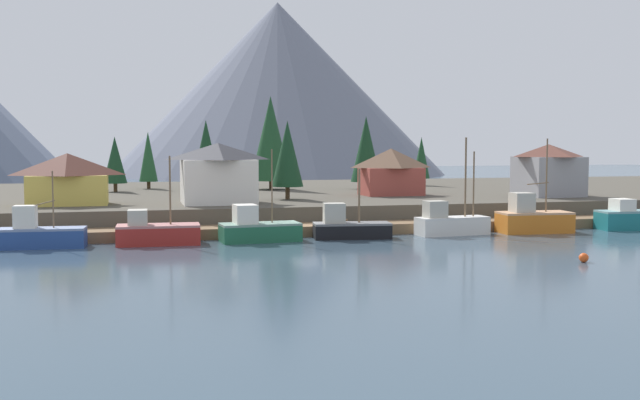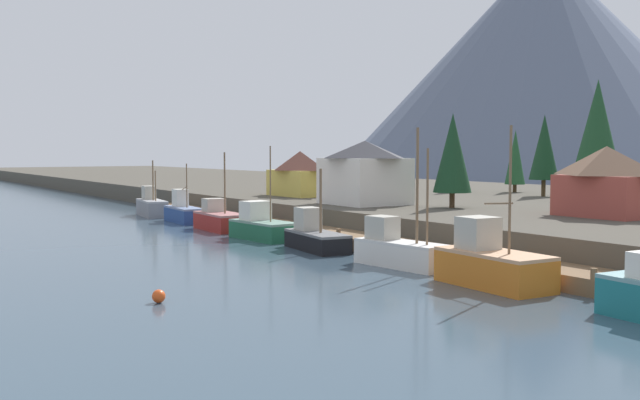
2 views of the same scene
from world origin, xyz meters
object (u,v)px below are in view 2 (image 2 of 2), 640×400
(fishing_boat_green, at_px, (262,227))
(conifer_back_right, at_px, (544,147))
(fishing_boat_red, at_px, (220,220))
(conifer_back_left, at_px, (453,153))
(conifer_near_left, at_px, (597,135))
(channel_buoy, at_px, (159,296))
(house_white, at_px, (365,172))
(fishing_boat_white, at_px, (399,249))
(fishing_boat_grey, at_px, (152,206))
(house_yellow, at_px, (300,173))
(conifer_near_right, at_px, (457,160))
(house_red, at_px, (606,181))
(fishing_boat_blue, at_px, (184,212))
(fishing_boat_orange, at_px, (492,264))
(fishing_boat_black, at_px, (315,237))

(fishing_boat_green, relative_size, conifer_back_right, 0.86)
(fishing_boat_red, xyz_separation_m, conifer_back_left, (15.18, 16.77, 6.62))
(conifer_near_left, bearing_deg, channel_buoy, -76.03)
(house_white, height_order, channel_buoy, house_white)
(fishing_boat_white, height_order, conifer_back_left, conifer_back_left)
(fishing_boat_grey, bearing_deg, conifer_near_left, 53.49)
(fishing_boat_red, height_order, house_yellow, house_yellow)
(fishing_boat_white, distance_m, conifer_back_right, 43.22)
(conifer_near_left, relative_size, conifer_back_left, 1.45)
(house_yellow, xyz_separation_m, conifer_near_right, (4.33, 21.23, 1.46))
(house_red, xyz_separation_m, channel_buoy, (1.25, -38.66, -5.09))
(conifer_near_left, xyz_separation_m, conifer_near_right, (-20.83, -0.23, -2.89))
(fishing_boat_blue, relative_size, house_white, 0.92)
(fishing_boat_green, height_order, house_yellow, fishing_boat_green)
(house_red, xyz_separation_m, conifer_near_left, (-12.17, 15.30, 4.14))
(house_yellow, height_order, house_red, house_red)
(fishing_boat_white, bearing_deg, house_yellow, 152.55)
(fishing_boat_blue, height_order, channel_buoy, fishing_boat_blue)
(fishing_boat_white, relative_size, fishing_boat_orange, 1.01)
(house_yellow, bearing_deg, conifer_near_left, 40.47)
(conifer_back_left, height_order, conifer_back_right, conifer_back_right)
(fishing_boat_black, distance_m, conifer_near_right, 42.12)
(fishing_boat_black, bearing_deg, conifer_back_left, 105.14)
(fishing_boat_green, relative_size, conifer_near_left, 0.64)
(fishing_boat_red, relative_size, fishing_boat_orange, 0.83)
(fishing_boat_orange, distance_m, conifer_near_right, 54.29)
(fishing_boat_grey, relative_size, fishing_boat_white, 0.78)
(fishing_boat_black, relative_size, house_yellow, 0.89)
(fishing_boat_grey, xyz_separation_m, fishing_boat_blue, (9.28, 0.21, -0.11))
(fishing_boat_red, relative_size, fishing_boat_black, 1.05)
(fishing_boat_red, bearing_deg, conifer_back_right, 80.19)
(fishing_boat_red, bearing_deg, fishing_boat_white, 2.52)
(conifer_near_left, bearing_deg, fishing_boat_grey, -134.80)
(fishing_boat_green, relative_size, conifer_near_right, 1.14)
(fishing_boat_grey, bearing_deg, conifer_near_right, 75.67)
(fishing_boat_white, bearing_deg, channel_buoy, -87.60)
(fishing_boat_grey, distance_m, fishing_boat_red, 18.89)
(house_red, relative_size, channel_buoy, 10.66)
(fishing_boat_black, height_order, conifer_back_right, conifer_back_right)
(house_white, bearing_deg, fishing_boat_grey, -153.70)
(fishing_boat_black, bearing_deg, house_yellow, 157.98)
(channel_buoy, bearing_deg, fishing_boat_white, 98.08)
(fishing_boat_white, height_order, conifer_near_right, conifer_near_right)
(conifer_back_left, bearing_deg, channel_buoy, -66.57)
(fishing_boat_grey, xyz_separation_m, fishing_boat_red, (18.89, 0.00, -0.17))
(house_red, distance_m, conifer_back_right, 27.28)
(conifer_back_right, height_order, channel_buoy, conifer_back_right)
(fishing_boat_red, xyz_separation_m, fishing_boat_orange, (36.40, -0.13, 0.29))
(fishing_boat_blue, distance_m, conifer_near_left, 45.27)
(fishing_boat_green, distance_m, conifer_back_right, 38.81)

